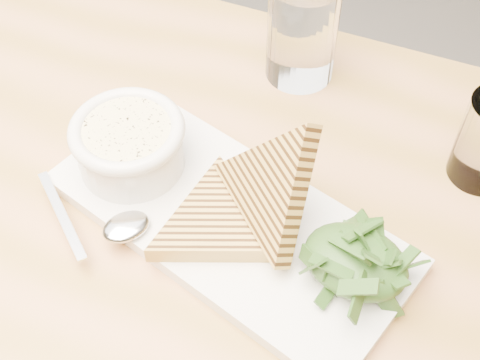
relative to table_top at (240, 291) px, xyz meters
The scene contains 13 objects.
table_top is the anchor object (origin of this frame).
table_leg_bl 0.72m from the table_top, 147.59° to the left, with size 0.06×0.06×0.69m, color #B77D4C.
platter 0.07m from the table_top, 129.56° to the left, with size 0.36×0.16×0.02m, color white.
soup_bowl 0.18m from the table_top, 160.94° to the left, with size 0.11×0.11×0.04m, color white.
soup 0.19m from the table_top, 160.94° to the left, with size 0.09×0.09×0.01m, color beige.
bowl_rim 0.19m from the table_top, 160.94° to the left, with size 0.11×0.11×0.01m, color white.
sandwich_flat 0.07m from the table_top, 143.69° to the left, with size 0.15×0.15×0.02m, color #B89143, non-canonical shape.
sandwich_lean 0.11m from the table_top, 95.19° to the left, with size 0.15×0.15×0.08m, color #B89143, non-canonical shape.
salad_base 0.12m from the table_top, 30.28° to the left, with size 0.10×0.08×0.04m, color #15340E.
arugula_pile 0.12m from the table_top, 30.28° to the left, with size 0.11×0.10×0.05m, color #3B6327, non-canonical shape.
spoon_bowl 0.12m from the table_top, behind, with size 0.03×0.05×0.01m, color silver.
spoon_handle 0.19m from the table_top, 169.04° to the right, with size 0.12×0.01×0.00m, color silver.
glass_near 0.30m from the table_top, 106.70° to the left, with size 0.08×0.08×0.12m, color white.
Camera 1 is at (0.35, -0.18, 1.27)m, focal length 50.00 mm.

